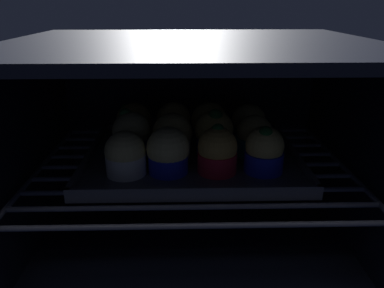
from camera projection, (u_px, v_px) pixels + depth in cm
name	position (u px, v px, depth cm)	size (l,w,h in cm)	color
oven_cavity	(192.00, 140.00, 68.63)	(59.00, 47.00, 37.00)	black
oven_rack	(192.00, 166.00, 65.90)	(54.80, 42.00, 0.80)	#444756
baking_tray	(192.00, 157.00, 66.93)	(37.44, 30.01, 2.20)	#4C4C51
muffin_row0_col0	(125.00, 155.00, 58.15)	(6.52, 6.52, 7.19)	silver
muffin_row0_col1	(168.00, 152.00, 58.60)	(6.92, 6.92, 7.66)	#1928B7
muffin_row0_col2	(217.00, 151.00, 58.72)	(6.42, 6.42, 8.13)	red
muffin_row0_col3	(264.00, 151.00, 58.97)	(6.42, 6.42, 8.00)	#1928B7
muffin_row1_col0	(132.00, 135.00, 65.23)	(6.75, 6.75, 8.51)	#1928B7
muffin_row1_col1	(172.00, 136.00, 65.07)	(7.03, 7.03, 7.88)	silver
muffin_row1_col2	(214.00, 134.00, 65.41)	(6.92, 6.92, 8.76)	#1928B7
muffin_row1_col3	(254.00, 137.00, 65.76)	(6.42, 6.42, 7.32)	#0C8C84
muffin_row2_col0	(134.00, 124.00, 71.86)	(6.92, 6.92, 7.75)	#0C8C84
muffin_row2_col1	(174.00, 123.00, 72.47)	(6.78, 6.78, 7.74)	red
muffin_row2_col2	(209.00, 123.00, 72.09)	(6.97, 6.97, 7.82)	#0C8C84
muffin_row2_col3	(248.00, 124.00, 72.98)	(6.72, 6.72, 7.27)	#0C8C84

